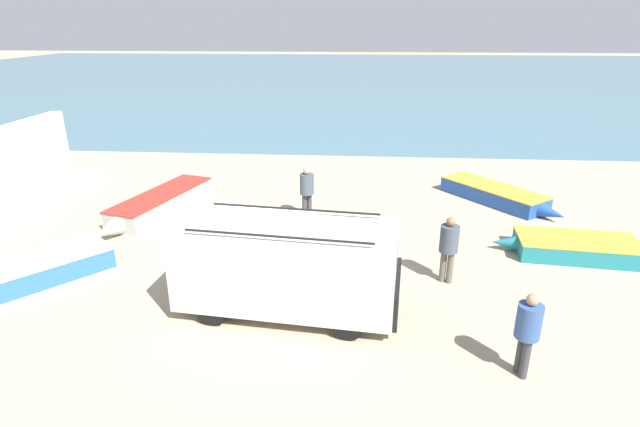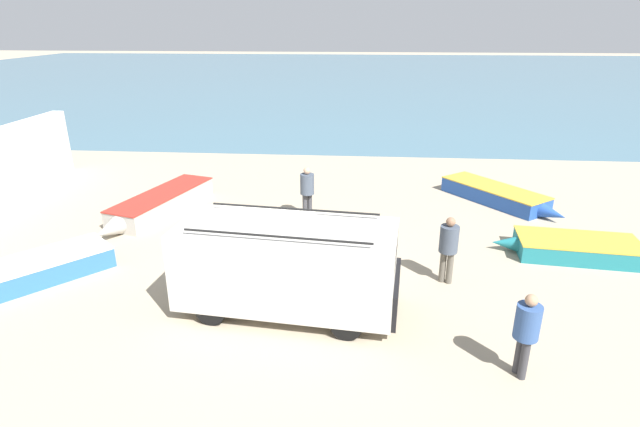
# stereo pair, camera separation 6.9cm
# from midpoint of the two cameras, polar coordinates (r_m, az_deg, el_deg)

# --- Properties ---
(ground_plane) EXTENTS (200.00, 200.00, 0.00)m
(ground_plane) POSITION_cam_midpoint_polar(r_m,az_deg,el_deg) (13.91, -4.55, -5.83)
(ground_plane) COLOR tan
(sea_water) EXTENTS (120.00, 80.00, 0.01)m
(sea_water) POSITION_cam_midpoint_polar(r_m,az_deg,el_deg) (64.56, 2.88, 15.56)
(sea_water) COLOR #477084
(sea_water) RESTS_ON ground_plane
(parked_van) EXTENTS (5.15, 2.57, 2.22)m
(parked_van) POSITION_cam_midpoint_polar(r_m,az_deg,el_deg) (11.34, -3.50, -5.81)
(parked_van) COLOR beige
(parked_van) RESTS_ON ground_plane
(fishing_rowboat_0) EXTENTS (3.74, 4.36, 0.57)m
(fishing_rowboat_0) POSITION_cam_midpoint_polar(r_m,az_deg,el_deg) (19.55, 19.72, 1.98)
(fishing_rowboat_0) COLOR #234CA3
(fishing_rowboat_0) RESTS_ON ground_plane
(fishing_rowboat_1) EXTENTS (4.07, 1.91, 0.52)m
(fishing_rowboat_1) POSITION_cam_midpoint_polar(r_m,az_deg,el_deg) (15.98, 27.10, -3.49)
(fishing_rowboat_1) COLOR #1E757F
(fishing_rowboat_1) RESTS_ON ground_plane
(fishing_rowboat_2) EXTENTS (2.50, 5.47, 0.67)m
(fishing_rowboat_2) POSITION_cam_midpoint_polar(r_m,az_deg,el_deg) (18.24, -17.83, 1.04)
(fishing_rowboat_2) COLOR #ADA89E
(fishing_rowboat_2) RESTS_ON ground_plane
(fishing_rowboat_3) EXTENTS (3.96, 4.30, 0.57)m
(fishing_rowboat_3) POSITION_cam_midpoint_polar(r_m,az_deg,el_deg) (14.85, -30.92, -5.95)
(fishing_rowboat_3) COLOR #2D66AD
(fishing_rowboat_3) RESTS_ON ground_plane
(fisherman_0) EXTENTS (0.46, 0.46, 1.74)m
(fisherman_0) POSITION_cam_midpoint_polar(r_m,az_deg,el_deg) (10.11, 22.73, -12.00)
(fisherman_0) COLOR #38383D
(fisherman_0) RESTS_ON ground_plane
(fisherman_1) EXTENTS (0.47, 0.47, 1.79)m
(fisherman_1) POSITION_cam_midpoint_polar(r_m,az_deg,el_deg) (16.71, -1.35, 2.93)
(fisherman_1) COLOR #38383D
(fisherman_1) RESTS_ON ground_plane
(fisherman_2) EXTENTS (0.47, 0.47, 1.79)m
(fisherman_2) POSITION_cam_midpoint_polar(r_m,az_deg,el_deg) (12.93, 14.62, -3.41)
(fisherman_2) COLOR #5B564C
(fisherman_2) RESTS_ON ground_plane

